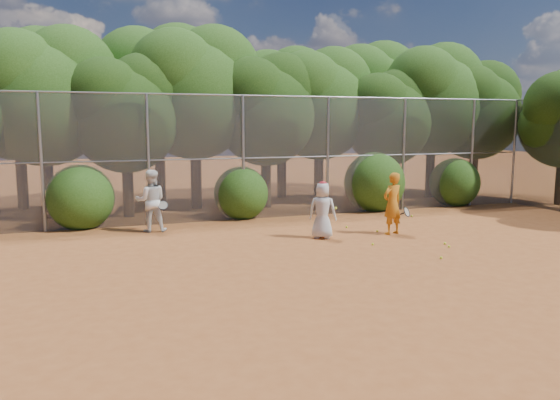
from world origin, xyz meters
name	(u,v)px	position (x,y,z in m)	size (l,w,h in m)	color
ground	(357,259)	(0.00, 0.00, 0.00)	(80.00, 80.00, 0.00)	#964D21
fence_back	(269,156)	(-0.12, 6.00, 2.05)	(20.05, 0.09, 4.03)	gray
tree_1	(45,91)	(-6.94, 8.54, 4.16)	(4.64, 4.03, 6.35)	black
tree_2	(126,109)	(-4.45, 7.83, 3.58)	(3.99, 3.47, 5.47)	black
tree_3	(196,87)	(-1.94, 8.84, 4.40)	(4.89, 4.26, 6.70)	black
tree_4	(267,106)	(0.55, 8.24, 3.76)	(4.19, 3.64, 5.73)	black
tree_5	(320,99)	(3.06, 9.04, 4.05)	(4.51, 3.92, 6.17)	black
tree_6	(388,114)	(5.55, 8.03, 3.47)	(3.86, 3.36, 5.29)	black
tree_7	(434,95)	(8.06, 8.64, 4.28)	(4.77, 4.14, 6.53)	black
tree_8	(477,107)	(10.05, 8.34, 3.82)	(4.25, 3.70, 5.82)	black
tree_9	(18,89)	(-7.94, 10.84, 4.34)	(4.83, 4.20, 6.62)	black
tree_10	(159,84)	(-2.93, 11.05, 4.63)	(5.15, 4.48, 7.06)	black
tree_11	(283,98)	(2.06, 10.64, 4.16)	(4.64, 4.03, 6.35)	black
tree_12	(371,92)	(6.56, 11.24, 4.51)	(5.02, 4.37, 6.88)	black
bush_0	(80,195)	(-6.00, 6.30, 1.00)	(2.00, 2.00, 2.00)	#214611
bush_1	(241,191)	(-1.00, 6.30, 0.90)	(1.80, 1.80, 1.80)	#214611
bush_2	(374,180)	(4.00, 6.30, 1.10)	(2.20, 2.20, 2.20)	#214611
bush_3	(455,180)	(7.50, 6.30, 0.95)	(1.90, 1.90, 1.90)	#214611
player_yellow	(392,204)	(2.28, 2.23, 0.88)	(0.88, 0.63, 1.75)	#C87217
player_teen	(323,210)	(0.19, 2.39, 0.78)	(0.90, 0.84, 1.57)	silver
player_white	(151,201)	(-4.08, 4.95, 0.90)	(0.95, 0.82, 1.80)	white
ball_0	(449,246)	(2.74, 0.25, 0.03)	(0.07, 0.07, 0.07)	#DDF02B
ball_1	(377,231)	(2.04, 2.62, 0.03)	(0.07, 0.07, 0.07)	#DDF02B
ball_2	(441,258)	(1.83, -0.67, 0.03)	(0.07, 0.07, 0.07)	#DDF02B
ball_3	(445,243)	(2.85, 0.57, 0.03)	(0.07, 0.07, 0.07)	#DDF02B
ball_4	(373,244)	(1.05, 1.14, 0.03)	(0.07, 0.07, 0.07)	#DDF02B
ball_5	(412,216)	(4.43, 4.49, 0.03)	(0.07, 0.07, 0.07)	#DDF02B
ball_6	(347,227)	(1.48, 3.48, 0.03)	(0.07, 0.07, 0.07)	#DDF02B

